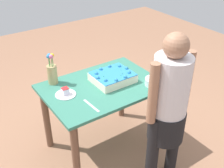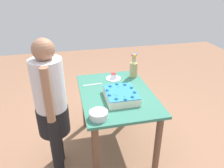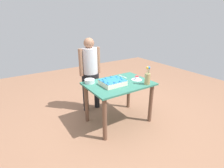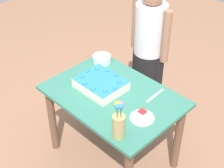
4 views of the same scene
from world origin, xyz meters
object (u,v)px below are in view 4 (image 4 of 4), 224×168
object	(u,v)px
fruit_bowl	(102,59)
flower_vase	(119,124)
cake_knife	(155,96)
serving_plate_with_slice	(142,116)
person_standing	(149,47)
sheet_cake	(101,84)

from	to	relation	value
fruit_bowl	flower_vase	bearing A→B (deg)	-36.47
cake_knife	serving_plate_with_slice	bearing A→B (deg)	16.91
fruit_bowl	serving_plate_with_slice	bearing A→B (deg)	-22.25
flower_vase	person_standing	distance (m)	1.17
cake_knife	fruit_bowl	world-z (taller)	fruit_bowl
serving_plate_with_slice	flower_vase	size ratio (longest dim) A/B	0.61
sheet_cake	cake_knife	size ratio (longest dim) A/B	1.70
flower_vase	fruit_bowl	distance (m)	1.00
flower_vase	fruit_bowl	bearing A→B (deg)	143.53
sheet_cake	person_standing	bearing A→B (deg)	95.27
sheet_cake	person_standing	distance (m)	0.72
serving_plate_with_slice	person_standing	distance (m)	0.95
flower_vase	fruit_bowl	world-z (taller)	flower_vase
serving_plate_with_slice	cake_knife	world-z (taller)	serving_plate_with_slice
flower_vase	fruit_bowl	xyz separation A→B (m)	(-0.80, 0.59, -0.09)
serving_plate_with_slice	cake_knife	distance (m)	0.31
cake_knife	person_standing	bearing A→B (deg)	-138.51
sheet_cake	serving_plate_with_slice	distance (m)	0.51
flower_vase	sheet_cake	bearing A→B (deg)	149.23
serving_plate_with_slice	flower_vase	xyz separation A→B (m)	(0.00, -0.26, 0.10)
serving_plate_with_slice	person_standing	bearing A→B (deg)	127.21
sheet_cake	cake_knife	xyz separation A→B (m)	(0.40, 0.25, -0.04)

